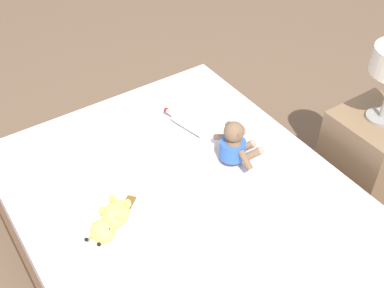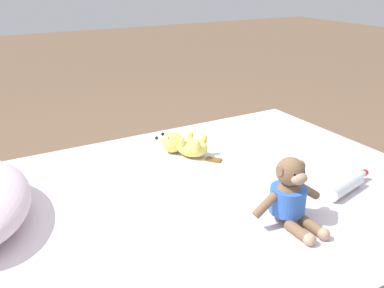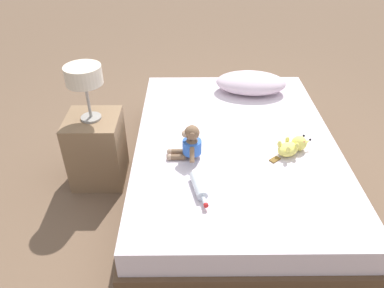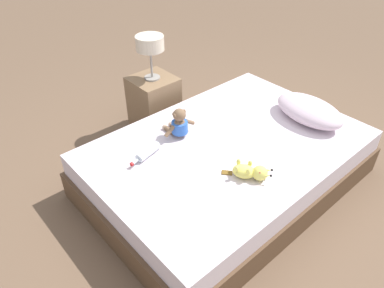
# 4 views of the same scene
# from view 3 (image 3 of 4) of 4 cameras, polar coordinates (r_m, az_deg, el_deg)

# --- Properties ---
(ground_plane) EXTENTS (16.00, 16.00, 0.00)m
(ground_plane) POSITION_cam_3_polar(r_m,az_deg,el_deg) (2.84, 6.18, -5.68)
(ground_plane) COLOR brown
(bed) EXTENTS (1.42, 2.05, 0.39)m
(bed) POSITION_cam_3_polar(r_m,az_deg,el_deg) (2.72, 6.44, -2.57)
(bed) COLOR brown
(bed) RESTS_ON ground_plane
(pillow) EXTENTS (0.62, 0.40, 0.17)m
(pillow) POSITION_cam_3_polar(r_m,az_deg,el_deg) (3.20, 9.08, 9.32)
(pillow) COLOR silver
(pillow) RESTS_ON bed
(plush_monkey) EXTENTS (0.23, 0.29, 0.24)m
(plush_monkey) POSITION_cam_3_polar(r_m,az_deg,el_deg) (2.35, -0.27, -0.07)
(plush_monkey) COLOR brown
(plush_monkey) RESTS_ON bed
(plush_yellow_creature) EXTENTS (0.30, 0.23, 0.10)m
(plush_yellow_creature) POSITION_cam_3_polar(r_m,az_deg,el_deg) (2.51, 15.30, -0.35)
(plush_yellow_creature) COLOR #EAE066
(plush_yellow_creature) RESTS_ON bed
(glass_bottle) EXTENTS (0.11, 0.28, 0.06)m
(glass_bottle) POSITION_cam_3_polar(r_m,az_deg,el_deg) (2.14, 1.04, -6.52)
(glass_bottle) COLOR silver
(glass_bottle) RESTS_ON bed
(nightstand) EXTENTS (0.37, 0.37, 0.53)m
(nightstand) POSITION_cam_3_polar(r_m,az_deg,el_deg) (2.78, -14.47, -0.80)
(nightstand) COLOR #846647
(nightstand) RESTS_ON ground_plane
(bedside_lamp) EXTENTS (0.24, 0.24, 0.38)m
(bedside_lamp) POSITION_cam_3_polar(r_m,az_deg,el_deg) (2.50, -16.38, 9.88)
(bedside_lamp) COLOR gray
(bedside_lamp) RESTS_ON nightstand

